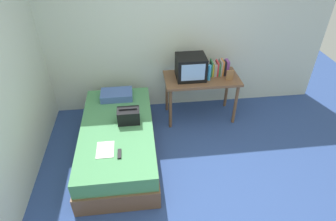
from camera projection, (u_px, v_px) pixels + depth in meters
ground_plane at (188, 190)px, 3.56m from camera, size 8.00×8.00×0.00m
wall_back at (169, 33)px, 4.41m from camera, size 5.20×0.10×2.60m
bed at (118, 140)px, 3.96m from camera, size 1.00×2.00×0.49m
desk at (201, 83)px, 4.45m from camera, size 1.16×0.60×0.74m
tv at (191, 67)px, 4.29m from camera, size 0.44×0.39×0.36m
water_bottle at (209, 73)px, 4.27m from camera, size 0.06×0.06×0.25m
book_row at (219, 68)px, 4.41m from camera, size 0.28×0.17×0.25m
picture_frame at (230, 75)px, 4.29m from camera, size 0.11×0.02×0.16m
pillow at (117, 95)px, 4.36m from camera, size 0.48×0.31×0.11m
handbag at (129, 116)px, 3.84m from camera, size 0.30×0.20×0.22m
magazine at (105, 150)px, 3.44m from camera, size 0.21×0.29×0.01m
remote_dark at (119, 154)px, 3.37m from camera, size 0.04×0.16×0.02m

